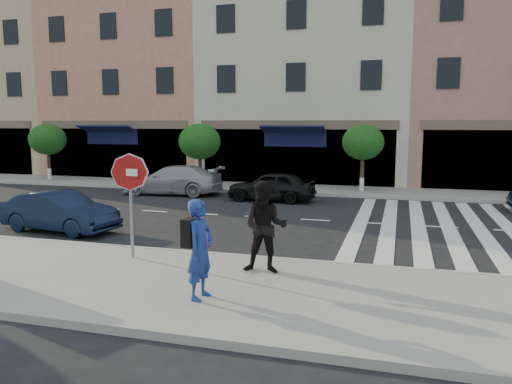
% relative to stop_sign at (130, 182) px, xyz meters
% --- Properties ---
extents(ground, '(120.00, 120.00, 0.00)m').
position_rel_stop_sign_xyz_m(ground, '(1.19, 2.42, -1.91)').
color(ground, black).
rests_on(ground, ground).
extents(sidewalk_near, '(60.00, 4.50, 0.15)m').
position_rel_stop_sign_xyz_m(sidewalk_near, '(1.19, -1.33, -1.84)').
color(sidewalk_near, gray).
rests_on(sidewalk_near, ground).
extents(sidewalk_far, '(60.00, 3.00, 0.15)m').
position_rel_stop_sign_xyz_m(sidewalk_far, '(1.19, 13.42, -1.84)').
color(sidewalk_far, gray).
rests_on(sidewalk_far, ground).
extents(building_west_far, '(12.00, 9.00, 12.00)m').
position_rel_stop_sign_xyz_m(building_west_far, '(-20.81, 19.42, 4.09)').
color(building_west_far, tan).
rests_on(building_west_far, ground).
extents(building_west_mid, '(10.00, 9.00, 14.00)m').
position_rel_stop_sign_xyz_m(building_west_mid, '(-9.81, 19.42, 5.09)').
color(building_west_mid, tan).
rests_on(building_west_mid, ground).
extents(building_centre, '(11.00, 9.00, 11.00)m').
position_rel_stop_sign_xyz_m(building_centre, '(0.69, 19.42, 3.59)').
color(building_centre, beige).
rests_on(building_centre, ground).
extents(street_tree_wa, '(2.00, 2.00, 3.05)m').
position_rel_stop_sign_xyz_m(street_tree_wa, '(-12.81, 13.22, 0.42)').
color(street_tree_wa, '#473323').
rests_on(street_tree_wa, sidewalk_far).
extents(street_tree_wb, '(2.10, 2.10, 3.06)m').
position_rel_stop_sign_xyz_m(street_tree_wb, '(-3.81, 13.22, 0.39)').
color(street_tree_wb, '#473323').
rests_on(street_tree_wb, sidewalk_far).
extents(street_tree_c, '(1.90, 1.90, 3.04)m').
position_rel_stop_sign_xyz_m(street_tree_c, '(4.19, 13.22, 0.44)').
color(street_tree_c, '#473323').
rests_on(street_tree_c, sidewalk_far).
extents(stop_sign, '(0.86, 0.12, 2.42)m').
position_rel_stop_sign_xyz_m(stop_sign, '(0.00, 0.00, 0.00)').
color(stop_sign, gray).
rests_on(stop_sign, sidewalk_near).
extents(photographer, '(0.49, 0.69, 1.78)m').
position_rel_stop_sign_xyz_m(photographer, '(2.55, -2.04, -0.87)').
color(photographer, navy).
rests_on(photographer, sidewalk_near).
extents(walker, '(1.02, 0.84, 1.92)m').
position_rel_stop_sign_xyz_m(walker, '(3.25, -0.23, -0.80)').
color(walker, black).
rests_on(walker, sidewalk_near).
extents(car_near_mid, '(3.82, 1.76, 1.22)m').
position_rel_stop_sign_xyz_m(car_near_mid, '(-3.89, 2.51, -1.31)').
color(car_near_mid, black).
rests_on(car_near_mid, ground).
extents(car_far_left, '(4.67, 2.11, 1.33)m').
position_rel_stop_sign_xyz_m(car_far_left, '(-4.11, 10.66, -1.25)').
color(car_far_left, '#A5A5AB').
rests_on(car_far_left, ground).
extents(car_far_mid, '(3.69, 1.57, 1.24)m').
position_rel_stop_sign_xyz_m(car_far_mid, '(0.72, 10.02, -1.29)').
color(car_far_mid, black).
rests_on(car_far_mid, ground).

